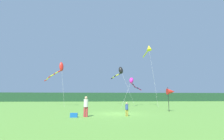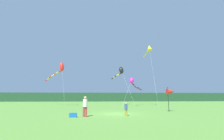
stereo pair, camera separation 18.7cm
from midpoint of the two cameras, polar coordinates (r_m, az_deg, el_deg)
ground_plane at (r=16.36m, az=1.46°, el=-15.30°), size 120.00×120.00×0.00m
distant_treeline at (r=61.21m, az=-3.14°, el=-9.59°), size 108.00×2.48×3.22m
person_adult at (r=13.90m, az=-9.66°, el=-12.28°), size 0.37×0.37×1.69m
person_child at (r=14.29m, az=4.89°, el=-13.48°), size 0.26×0.26×1.17m
cooler_box at (r=13.91m, az=-13.78°, el=-15.34°), size 0.59×0.35×0.34m
banner_flag_pole at (r=19.70m, az=19.95°, el=-7.28°), size 0.90×0.70×2.74m
kite_red at (r=32.14m, az=-18.51°, el=0.31°), size 5.87×6.87×8.16m
kite_yellow at (r=31.22m, az=12.70°, el=7.43°), size 0.99×5.95×11.37m
kite_black at (r=33.45m, az=2.78°, el=-0.35°), size 3.84×7.03×7.98m
kite_magenta at (r=30.42m, az=7.20°, el=-4.38°), size 5.57×8.10×5.32m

